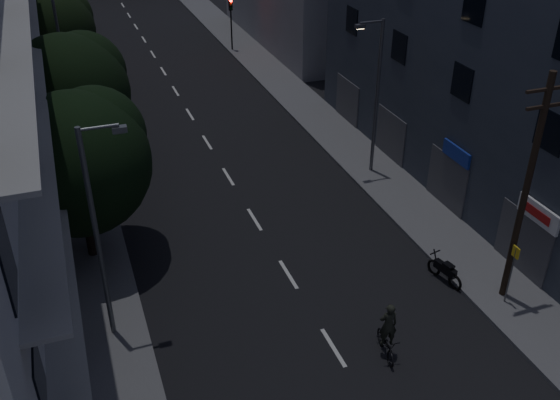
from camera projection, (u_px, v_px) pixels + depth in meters
ground at (205, 139)px, 36.94m from camera, size 160.00×160.00×0.00m
sidewalk_left at (74, 157)px, 34.70m from camera, size 3.00×90.00×0.15m
sidewalk_right at (321, 121)px, 39.12m from camera, size 3.00×90.00×0.15m
lane_markings at (182, 102)px, 42.00m from camera, size 0.15×60.50×0.01m
building_right at (509, 88)px, 28.78m from camera, size 6.19×28.00×11.00m
tree_near at (78, 158)px, 24.45m from camera, size 5.84×5.84×7.20m
tree_mid at (69, 90)px, 30.46m from camera, size 6.04×6.04×7.43m
tree_far at (51, 28)px, 40.84m from camera, size 5.76×5.76×7.12m
traffic_signal_far_right at (231, 13)px, 50.24m from camera, size 0.28×0.37×4.10m
traffic_signal_far_left at (64, 28)px, 46.45m from camera, size 0.28×0.37×4.10m
street_lamp_left_near at (99, 227)px, 20.26m from camera, size 1.51×0.25×8.00m
street_lamp_right at (375, 91)px, 30.97m from camera, size 1.51×0.25×8.00m
street_lamp_left_far at (63, 47)px, 37.23m from camera, size 1.51×0.25×8.00m
utility_pole at (526, 188)px, 21.91m from camera, size 1.80×0.24×9.00m
bus_stop_sign at (513, 265)px, 23.03m from camera, size 0.06×0.35×2.52m
motorcycle at (445, 271)px, 25.02m from camera, size 0.65×1.84×1.19m
cyclist at (387, 338)px, 21.35m from camera, size 0.90×1.80×2.18m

